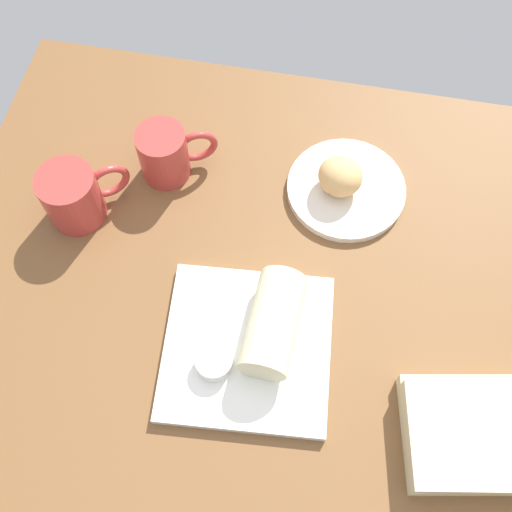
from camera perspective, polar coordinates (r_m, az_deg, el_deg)
dining_table at (r=97.58cm, az=2.50°, el=-4.48°), size 110.00×90.00×4.00cm
round_plate at (r=105.23cm, az=8.26°, el=6.10°), size 19.73×19.73×1.40cm
scone_pastry at (r=101.98cm, az=7.75°, el=7.27°), size 9.99×9.89×6.07cm
square_plate at (r=92.13cm, az=-0.81°, el=-8.42°), size 26.25×26.25×1.60cm
sauce_cup at (r=89.44cm, az=-3.88°, el=-9.68°), size 5.33×5.33×2.50cm
breakfast_wrap at (r=88.77cm, az=1.60°, el=-6.16°), size 7.83×15.20×7.14cm
book_stack at (r=92.70cm, az=20.15°, el=-15.13°), size 24.48×19.56×5.02cm
coffee_mug at (r=104.10cm, az=-8.26°, el=9.34°), size 12.59×8.72×9.68cm
second_mug at (r=102.49cm, az=-16.36°, el=5.36°), size 12.64×11.15×9.86cm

